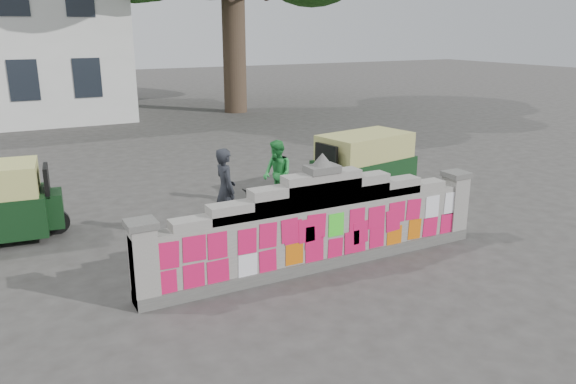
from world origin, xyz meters
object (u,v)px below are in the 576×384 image
cyclist_rider (226,203)px  rickshaw_right (362,165)px  cyclist_bike (227,219)px  pedestrian (277,174)px

cyclist_rider → rickshaw_right: cyclist_rider is taller
cyclist_bike → cyclist_rider: (0.00, 0.00, 0.33)m
cyclist_bike → pedestrian: size_ratio=1.16×
cyclist_bike → pedestrian: pedestrian is taller
rickshaw_right → cyclist_bike: bearing=7.8°
cyclist_rider → pedestrian: size_ratio=1.03×
pedestrian → cyclist_rider: bearing=-52.4°
pedestrian → cyclist_bike: bearing=-52.4°
cyclist_rider → pedestrian: 2.43m
cyclist_bike → cyclist_rider: cyclist_rider is taller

